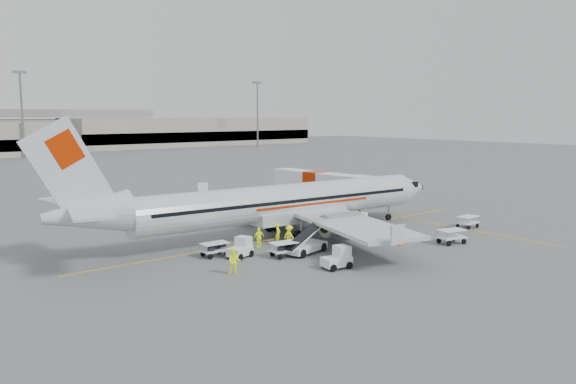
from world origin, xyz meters
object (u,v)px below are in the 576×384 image
tug_aft (240,248)px  jet_bridge (316,190)px  tug_mid (336,257)px  belt_loader (305,236)px  aircraft (286,178)px  tug_fore (358,222)px

tug_aft → jet_bridge: bearing=15.5°
jet_bridge → tug_mid: (-16.36, -20.62, -1.41)m
jet_bridge → belt_loader: jet_bridge is taller
aircraft → tug_aft: 10.03m
aircraft → jet_bridge: size_ratio=2.31×
jet_bridge → tug_aft: jet_bridge is taller
jet_bridge → tug_fore: 13.25m
tug_fore → tug_aft: bearing=164.2°
belt_loader → jet_bridge: bearing=33.0°
jet_bridge → tug_fore: jet_bridge is taller
tug_mid → aircraft: bearing=76.8°
belt_loader → tug_fore: bearing=7.3°
belt_loader → tug_aft: 5.41m
jet_bridge → tug_aft: (-20.09, -13.61, -1.42)m
belt_loader → tug_fore: 10.56m
aircraft → jet_bridge: (12.16, 9.52, -3.17)m
tug_mid → tug_aft: tug_mid is taller
tug_fore → tug_mid: size_ratio=1.02×
tug_fore → tug_aft: size_ratio=1.05×
tug_mid → tug_fore: bearing=45.1°
aircraft → tug_aft: bearing=-148.9°
belt_loader → tug_mid: size_ratio=2.48×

